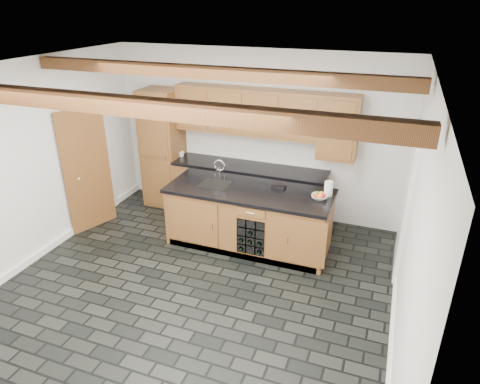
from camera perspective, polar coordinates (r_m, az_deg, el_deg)
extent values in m
plane|color=black|center=(5.84, -6.01, -12.56)|extent=(5.00, 5.00, 0.00)
plane|color=white|center=(7.29, 2.21, 7.69)|extent=(5.00, 0.00, 5.00)
plane|color=white|center=(6.59, -26.54, 3.20)|extent=(0.00, 5.00, 5.00)
plane|color=white|center=(4.65, 22.13, -4.43)|extent=(0.00, 5.00, 5.00)
plane|color=white|center=(4.72, -7.54, 15.70)|extent=(5.00, 5.00, 0.00)
cube|color=#553416|center=(3.74, -16.08, 11.11)|extent=(4.90, 0.15, 0.15)
cube|color=#553416|center=(5.27, -4.37, 15.64)|extent=(4.90, 0.15, 0.15)
cube|color=white|center=(7.12, -24.40, -6.97)|extent=(0.04, 5.00, 0.10)
cube|color=white|center=(5.39, 19.57, -17.08)|extent=(0.04, 5.00, 0.10)
cube|color=white|center=(7.57, -18.98, 3.96)|extent=(0.06, 0.94, 2.04)
cube|color=brown|center=(7.23, -19.71, 2.74)|extent=(0.31, 0.77, 2.00)
cube|color=white|center=(6.16, 21.35, -1.09)|extent=(0.06, 0.98, 2.04)
cube|color=black|center=(6.17, 21.55, -1.29)|extent=(0.02, 0.86, 1.96)
cube|color=brown|center=(7.80, -10.19, 5.74)|extent=(0.65, 0.60, 2.10)
cube|color=brown|center=(7.37, 1.17, -0.08)|extent=(2.60, 0.60, 0.88)
cube|color=black|center=(7.19, 1.20, 3.29)|extent=(2.64, 0.62, 0.05)
cube|color=white|center=(7.35, 1.97, 6.12)|extent=(2.60, 0.02, 0.52)
cube|color=brown|center=(7.06, 0.83, 10.72)|extent=(2.40, 0.35, 0.75)
cube|color=brown|center=(6.75, 13.02, 8.36)|extent=(0.60, 0.35, 1.00)
cube|color=brown|center=(6.51, 1.23, -3.59)|extent=(2.40, 0.90, 0.88)
cube|color=black|center=(6.31, 1.27, 0.14)|extent=(2.46, 0.96, 0.05)
cube|color=brown|center=(6.37, -6.29, -4.02)|extent=(0.80, 0.02, 0.70)
cube|color=brown|center=(5.89, 8.53, -6.71)|extent=(0.60, 0.02, 0.70)
cube|color=black|center=(6.23, 1.85, -5.44)|extent=(0.42, 0.30, 0.56)
cylinder|color=black|center=(6.19, 2.95, -6.40)|extent=(0.07, 0.26, 0.07)
cylinder|color=black|center=(6.23, 1.72, -6.17)|extent=(0.07, 0.26, 0.07)
cylinder|color=black|center=(6.27, 0.50, -5.95)|extent=(0.07, 0.26, 0.07)
cylinder|color=black|center=(6.16, 1.73, -5.05)|extent=(0.07, 0.26, 0.07)
cylinder|color=black|center=(6.34, 0.50, -7.04)|extent=(0.07, 0.26, 0.07)
cylinder|color=black|center=(6.26, 2.92, -7.50)|extent=(0.07, 0.26, 0.07)
cube|color=black|center=(6.48, -3.32, 1.00)|extent=(0.45, 0.40, 0.02)
cylinder|color=silver|center=(6.60, -2.72, 2.42)|extent=(0.02, 0.02, 0.20)
torus|color=silver|center=(6.54, -2.74, 3.56)|extent=(0.18, 0.02, 0.18)
cylinder|color=silver|center=(6.65, -3.34, 2.03)|extent=(0.02, 0.02, 0.08)
cylinder|color=silver|center=(6.59, -2.07, 1.85)|extent=(0.02, 0.02, 0.08)
cube|color=black|center=(6.38, 5.23, 0.80)|extent=(0.21, 0.14, 0.04)
cylinder|color=black|center=(6.37, 5.24, 1.05)|extent=(0.13, 0.13, 0.02)
imported|color=silver|center=(6.10, 10.53, -0.65)|extent=(0.25, 0.25, 0.06)
sphere|color=#B91834|center=(6.08, 11.02, -0.47)|extent=(0.07, 0.07, 0.07)
sphere|color=#F9AB16|center=(6.12, 10.78, -0.24)|extent=(0.07, 0.07, 0.07)
sphere|color=#5C8F27|center=(6.12, 10.24, -0.23)|extent=(0.07, 0.07, 0.07)
sphere|color=#CB431E|center=(6.06, 10.12, -0.45)|extent=(0.07, 0.07, 0.07)
sphere|color=orange|center=(6.04, 10.60, -0.60)|extent=(0.07, 0.07, 0.07)
cylinder|color=white|center=(6.19, 11.72, 0.45)|extent=(0.12, 0.12, 0.21)
imported|color=white|center=(7.67, -7.80, 5.01)|extent=(0.12, 0.12, 0.09)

